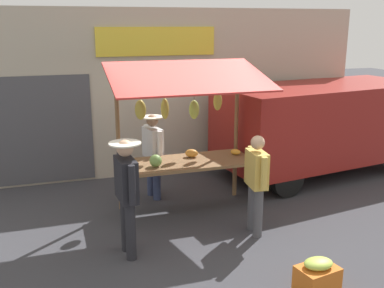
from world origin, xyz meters
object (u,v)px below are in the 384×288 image
shopper_with_shopping_bag (127,189)px  produce_crate_near (317,276)px  market_stall (185,123)px  parked_van (316,122)px  shopper_in_grey_tee (256,179)px  vendor_with_sunhat (153,150)px

shopper_with_shopping_bag → produce_crate_near: shopper_with_shopping_bag is taller
market_stall → parked_van: 3.34m
produce_crate_near → shopper_with_shopping_bag: bearing=-38.1°
shopper_with_shopping_bag → shopper_in_grey_tee: bearing=-91.9°
market_stall → produce_crate_near: (-0.78, 2.79, -1.34)m
vendor_with_sunhat → parked_van: (-3.54, -0.30, 0.22)m
market_stall → parked_van: bearing=-161.9°
parked_van → shopper_in_grey_tee: bearing=33.7°
market_stall → vendor_with_sunhat: bearing=-62.3°
vendor_with_sunhat → shopper_with_shopping_bag: bearing=-34.6°
market_stall → produce_crate_near: bearing=105.7°
shopper_in_grey_tee → produce_crate_near: (-0.04, 1.63, -0.68)m
shopper_with_shopping_bag → parked_van: (-4.35, -2.27, 0.15)m
vendor_with_sunhat → market_stall: bearing=15.7°
shopper_with_shopping_bag → produce_crate_near: size_ratio=3.09×
market_stall → shopper_in_grey_tee: bearing=122.8°
produce_crate_near → parked_van: bearing=-121.8°
produce_crate_near → vendor_with_sunhat: bearing=-71.7°
parked_van → produce_crate_near: parked_van is taller
vendor_with_sunhat → parked_van: bearing=82.8°
parked_van → market_stall: bearing=9.6°
shopper_with_shopping_bag → produce_crate_near: (-1.98, 1.55, -0.78)m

